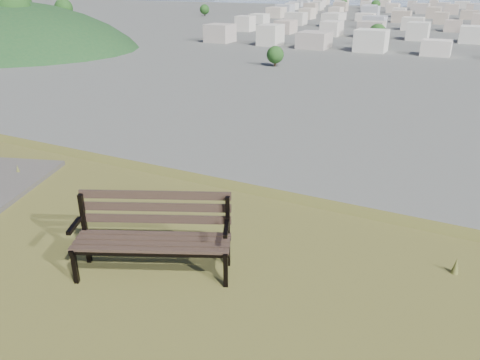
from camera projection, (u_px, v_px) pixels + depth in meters
The scene contains 2 objects.
park_bench at pixel (153, 230), 4.80m from camera, with size 1.65×1.11×0.83m.
city_trees at pixel (433, 19), 284.05m from camera, with size 406.52×387.20×9.98m.
Camera 1 is at (2.22, -1.49, 27.85)m, focal length 35.00 mm.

